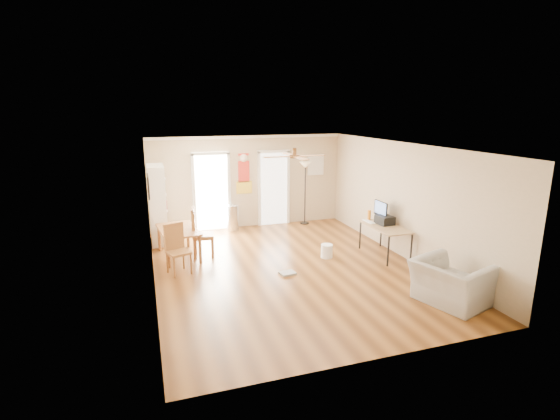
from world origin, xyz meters
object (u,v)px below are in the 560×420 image
object	(u,v)px
dining_table	(179,243)
computer_desk	(384,241)
dining_chair_right_a	(203,234)
printer	(385,220)
dining_chair_near	(178,250)
bookshelf	(157,205)
torchiere_lamp	(305,193)
armchair	(451,283)
dining_chair_right_b	(203,232)
trash_can	(233,218)
wastebasket_a	(327,251)

from	to	relation	value
dining_table	computer_desk	xyz separation A→B (m)	(4.52, -1.40, 0.02)
dining_table	dining_chair_right_a	size ratio (longest dim) A/B	1.28
computer_desk	printer	world-z (taller)	printer
dining_chair_near	printer	size ratio (longest dim) A/B	2.64
bookshelf	torchiere_lamp	world-z (taller)	bookshelf
bookshelf	armchair	world-z (taller)	bookshelf
dining_chair_right_b	trash_can	world-z (taller)	dining_chair_right_b
dining_table	torchiere_lamp	bearing A→B (deg)	24.90
printer	armchair	distance (m)	2.70
dining_chair_right_a	dining_chair_right_b	size ratio (longest dim) A/B	0.92
dining_chair_right_b	trash_can	distance (m)	2.11
dining_chair_right_b	printer	size ratio (longest dim) A/B	2.92
dining_chair_right_b	dining_chair_near	size ratio (longest dim) A/B	1.11
dining_chair_right_b	printer	bearing A→B (deg)	-95.47
computer_desk	wastebasket_a	distance (m)	1.36
armchair	wastebasket_a	bearing A→B (deg)	4.46
dining_chair_near	computer_desk	world-z (taller)	dining_chair_near
dining_chair_right_b	wastebasket_a	size ratio (longest dim) A/B	3.65
torchiere_lamp	printer	bearing A→B (deg)	-74.79
torchiere_lamp	printer	world-z (taller)	torchiere_lamp
dining_chair_right_b	trash_can	xyz separation A→B (m)	(1.06, 1.81, -0.21)
dining_chair_right_b	torchiere_lamp	world-z (taller)	torchiere_lamp
dining_chair_right_a	torchiere_lamp	world-z (taller)	torchiere_lamp
trash_can	wastebasket_a	xyz separation A→B (m)	(1.59, -2.81, -0.21)
bookshelf	trash_can	xyz separation A→B (m)	(1.99, 0.48, -0.63)
wastebasket_a	armchair	size ratio (longest dim) A/B	0.27
dining_table	armchair	xyz separation A→B (m)	(4.30, -3.88, 0.04)
computer_desk	armchair	world-z (taller)	armchair
computer_desk	dining_chair_right_a	bearing A→B (deg)	162.07
dining_chair_near	trash_can	distance (m)	3.21
dining_table	dining_chair_near	distance (m)	1.04
torchiere_lamp	dining_table	bearing A→B (deg)	-155.10
dining_table	trash_can	world-z (taller)	trash_can
dining_chair_right_b	bookshelf	bearing A→B (deg)	44.97
bookshelf	wastebasket_a	bearing A→B (deg)	-28.90
dining_chair_near	armchair	world-z (taller)	dining_chair_near
torchiere_lamp	wastebasket_a	xyz separation A→B (m)	(-0.58, -2.86, -0.76)
dining_table	dining_chair_right_a	distance (m)	0.59
dining_chair_right_a	computer_desk	xyz separation A→B (m)	(3.97, -1.28, -0.17)
dining_chair_right_b	printer	xyz separation A→B (m)	(4.05, -1.12, 0.24)
dining_chair_right_b	computer_desk	bearing A→B (deg)	-97.91
wastebasket_a	computer_desk	bearing A→B (deg)	-12.37
dining_chair_right_a	wastebasket_a	world-z (taller)	dining_chair_right_a
dining_chair_near	trash_can	xyz separation A→B (m)	(1.70, 2.72, -0.15)
armchair	printer	bearing A→B (deg)	-23.59
dining_table	printer	world-z (taller)	printer
trash_can	dining_chair_right_b	bearing A→B (deg)	-120.23
computer_desk	bookshelf	bearing A→B (deg)	151.95
bookshelf	dining_chair_near	size ratio (longest dim) A/B	1.93
dining_chair_near	trash_can	size ratio (longest dim) A/B	1.42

